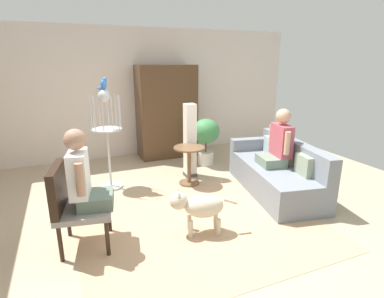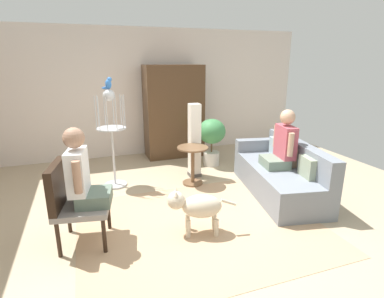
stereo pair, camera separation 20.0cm
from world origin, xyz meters
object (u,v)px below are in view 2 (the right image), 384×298
object	(u,v)px
armoire_cabinet	(174,112)
dog	(197,206)
bird_cage_stand	(112,133)
person_on_armchair	(82,174)
armchair	(71,198)
round_end_table	(193,161)
potted_plant	(212,136)
couch	(280,174)
person_on_couch	(282,144)
column_lamp	(194,141)
parrot	(108,83)

from	to	relation	value
armoire_cabinet	dog	bearing A→B (deg)	-101.65
dog	bird_cage_stand	distance (m)	2.00
person_on_armchair	armchair	bearing A→B (deg)	169.73
round_end_table	potted_plant	bearing A→B (deg)	49.35
couch	armoire_cabinet	size ratio (longest dim) A/B	1.07
person_on_couch	person_on_armchair	distance (m)	2.82
dog	column_lamp	xyz separation A→B (m)	(0.61, 1.75, 0.28)
armoire_cabinet	armchair	bearing A→B (deg)	-125.41
armchair	person_on_couch	xyz separation A→B (m)	(2.93, 0.36, 0.23)
dog	person_on_armchair	bearing A→B (deg)	168.48
parrot	round_end_table	bearing A→B (deg)	-16.30
dog	armchair	bearing A→B (deg)	168.61
parrot	armoire_cabinet	size ratio (longest dim) A/B	0.09
couch	armchair	bearing A→B (deg)	-172.56
armchair	person_on_armchair	bearing A→B (deg)	-10.27
armoire_cabinet	couch	bearing A→B (deg)	-67.63
parrot	potted_plant	world-z (taller)	parrot
round_end_table	armoire_cabinet	distance (m)	1.73
column_lamp	armoire_cabinet	distance (m)	1.34
parrot	armoire_cabinet	xyz separation A→B (m)	(1.37, 1.28, -0.70)
potted_plant	dog	bearing A→B (deg)	-117.15
person_on_armchair	armoire_cabinet	size ratio (longest dim) A/B	0.45
round_end_table	parrot	distance (m)	1.77
person_on_armchair	parrot	distance (m)	1.80
person_on_armchair	round_end_table	world-z (taller)	person_on_armchair
armchair	round_end_table	xyz separation A→B (m)	(1.81, 1.15, -0.16)
person_on_armchair	bird_cage_stand	world-z (taller)	bird_cage_stand
armchair	person_on_couch	size ratio (longest dim) A/B	1.10
dog	armoire_cabinet	distance (m)	3.17
potted_plant	armoire_cabinet	world-z (taller)	armoire_cabinet
person_on_armchair	dog	xyz separation A→B (m)	(1.21, -0.25, -0.46)
potted_plant	column_lamp	bearing A→B (deg)	-139.09
person_on_armchair	round_end_table	distance (m)	2.09
column_lamp	round_end_table	bearing A→B (deg)	-114.49
couch	person_on_armchair	distance (m)	2.90
armoire_cabinet	person_on_couch	bearing A→B (deg)	-68.45
armchair	parrot	distance (m)	1.95
couch	armchair	xyz separation A→B (m)	(-2.96, -0.39, 0.25)
couch	round_end_table	size ratio (longest dim) A/B	3.18
round_end_table	column_lamp	bearing A→B (deg)	65.51
person_on_armchair	potted_plant	size ratio (longest dim) A/B	0.94
column_lamp	armoire_cabinet	bearing A→B (deg)	89.24
bird_cage_stand	armoire_cabinet	xyz separation A→B (m)	(1.38, 1.28, 0.05)
couch	bird_cage_stand	bearing A→B (deg)	154.69
bird_cage_stand	couch	bearing A→B (deg)	-25.31
round_end_table	person_on_armchair	bearing A→B (deg)	-144.80
person_on_armchair	dog	world-z (taller)	person_on_armchair
couch	bird_cage_stand	world-z (taller)	bird_cage_stand
bird_cage_stand	dog	bearing A→B (deg)	-67.10
potted_plant	couch	bearing A→B (deg)	-72.40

